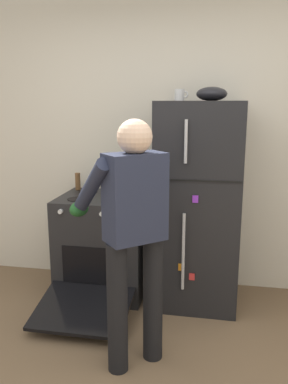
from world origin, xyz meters
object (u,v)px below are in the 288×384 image
at_px(person_cook, 132,223).
at_px(pepper_mill, 78,181).
at_px(stove_range, 103,246).
at_px(mixing_bowl, 212,94).
at_px(refrigerator, 198,205).
at_px(red_pot, 119,190).
at_px(coffee_mug, 180,95).

relative_size(person_cook, pepper_mill, 10.00).
relative_size(stove_range, mixing_bowl, 4.93).
bearing_deg(mixing_bowl, pepper_mill, 170.64).
relative_size(refrigerator, stove_range, 1.42).
distance_m(refrigerator, mixing_bowl, 0.91).
relative_size(pepper_mill, mixing_bowl, 0.66).
bearing_deg(mixing_bowl, refrigerator, -179.78).
distance_m(person_cook, red_pot, 0.95).
height_order(red_pot, mixing_bowl, mixing_bowl).
height_order(refrigerator, person_cook, refrigerator).
bearing_deg(mixing_bowl, red_pot, -176.20).
xyz_separation_m(stove_range, person_cook, (0.47, -0.93, 0.52)).
relative_size(person_cook, mixing_bowl, 6.58).
bearing_deg(red_pot, coffee_mug, 11.41).
bearing_deg(red_pot, person_cook, -70.84).
bearing_deg(pepper_mill, person_cook, -56.11).
bearing_deg(pepper_mill, red_pot, -28.52).
xyz_separation_m(refrigerator, coffee_mug, (-0.18, 0.05, 0.90)).
bearing_deg(refrigerator, mixing_bowl, 0.22).
bearing_deg(stove_range, person_cook, -63.12).
distance_m(stove_range, coffee_mug, 1.47).
height_order(refrigerator, red_pot, refrigerator).
bearing_deg(stove_range, red_pot, -11.45).
relative_size(refrigerator, mixing_bowl, 7.01).
height_order(stove_range, pepper_mill, pepper_mill).
distance_m(red_pot, coffee_mug, 0.94).
relative_size(person_cook, red_pot, 4.38).
xyz_separation_m(refrigerator, stove_range, (-0.83, -0.02, -0.42)).
distance_m(stove_range, mixing_bowl, 1.61).
relative_size(refrigerator, coffee_mug, 15.22).
height_order(person_cook, mixing_bowl, mixing_bowl).
distance_m(person_cook, coffee_mug, 1.29).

